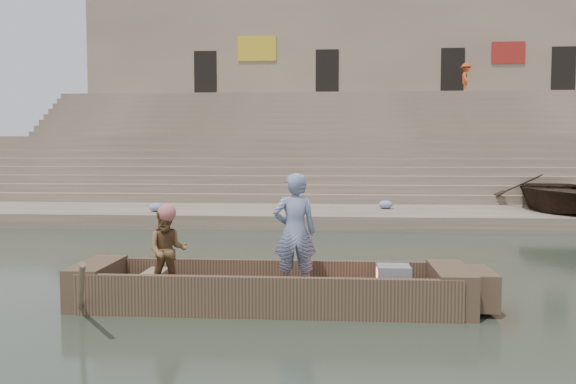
# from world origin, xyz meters

# --- Properties ---
(ground) EXTENTS (120.00, 120.00, 0.00)m
(ground) POSITION_xyz_m (0.00, 0.00, 0.00)
(ground) COLOR #263024
(ground) RESTS_ON ground
(lower_landing) EXTENTS (32.00, 4.00, 0.40)m
(lower_landing) POSITION_xyz_m (0.00, 8.00, 0.20)
(lower_landing) COLOR gray
(lower_landing) RESTS_ON ground
(mid_landing) EXTENTS (32.00, 3.00, 2.80)m
(mid_landing) POSITION_xyz_m (0.00, 15.50, 1.40)
(mid_landing) COLOR gray
(mid_landing) RESTS_ON ground
(upper_landing) EXTENTS (32.00, 3.00, 5.20)m
(upper_landing) POSITION_xyz_m (0.00, 22.50, 2.60)
(upper_landing) COLOR gray
(upper_landing) RESTS_ON ground
(ghat_steps) EXTENTS (32.00, 11.00, 5.20)m
(ghat_steps) POSITION_xyz_m (0.00, 17.19, 1.80)
(ghat_steps) COLOR gray
(ghat_steps) RESTS_ON ground
(building_wall) EXTENTS (32.00, 5.07, 11.20)m
(building_wall) POSITION_xyz_m (0.00, 26.50, 5.60)
(building_wall) COLOR gray
(building_wall) RESTS_ON ground
(main_rowboat) EXTENTS (5.00, 1.30, 0.22)m
(main_rowboat) POSITION_xyz_m (-2.54, -2.02, 0.11)
(main_rowboat) COLOR brown
(main_rowboat) RESTS_ON ground
(rowboat_trim) EXTENTS (6.04, 2.63, 1.86)m
(rowboat_trim) POSITION_xyz_m (-2.33, -2.03, 0.31)
(rowboat_trim) COLOR brown
(rowboat_trim) RESTS_ON ground
(standing_man) EXTENTS (0.68, 0.51, 1.70)m
(standing_man) POSITION_xyz_m (-2.19, -1.96, 1.07)
(standing_man) COLOR navy
(standing_man) RESTS_ON main_rowboat
(rowing_man) EXTENTS (0.66, 0.56, 1.19)m
(rowing_man) POSITION_xyz_m (-3.99, -2.17, 0.82)
(rowing_man) COLOR #236B2B
(rowing_man) RESTS_ON main_rowboat
(television) EXTENTS (0.46, 0.42, 0.40)m
(television) POSITION_xyz_m (-0.80, -2.02, 0.42)
(television) COLOR gray
(television) RESTS_ON main_rowboat
(beached_rowboat) EXTENTS (4.46, 5.78, 1.11)m
(beached_rowboat) POSITION_xyz_m (5.35, 8.31, 0.95)
(beached_rowboat) COLOR #2D2116
(beached_rowboat) RESTS_ON lower_landing
(pedestrian) EXTENTS (0.80, 1.18, 1.69)m
(pedestrian) POSITION_xyz_m (5.47, 22.67, 6.04)
(pedestrian) COLOR #BB4C1F
(pedestrian) RESTS_ON upper_landing
(cloth_bundles) EXTENTS (13.41, 2.62, 0.26)m
(cloth_bundles) POSITION_xyz_m (-0.27, 8.20, 0.53)
(cloth_bundles) COLOR #3F5999
(cloth_bundles) RESTS_ON lower_landing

